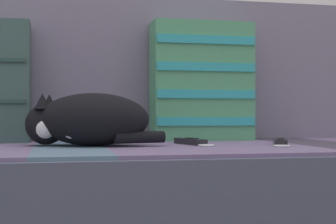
{
  "coord_description": "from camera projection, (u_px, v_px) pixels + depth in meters",
  "views": [
    {
      "loc": [
        -0.24,
        -1.45,
        0.48
      ],
      "look_at": [
        0.09,
        0.03,
        0.48
      ],
      "focal_mm": 55.0,
      "sensor_mm": 36.0,
      "label": 1
    }
  ],
  "objects": [
    {
      "name": "sleeping_cat",
      "position": [
        85.0,
        120.0,
        1.51
      ],
      "size": [
        0.4,
        0.29,
        0.16
      ],
      "color": "black",
      "rests_on": "couch"
    },
    {
      "name": "sofa_backrest",
      "position": [
        120.0,
        69.0,
        1.94
      ],
      "size": [
        1.86,
        0.14,
        0.53
      ],
      "color": "slate",
      "rests_on": "couch"
    },
    {
      "name": "game_remote_near",
      "position": [
        191.0,
        142.0,
        1.58
      ],
      "size": [
        0.09,
        0.2,
        0.02
      ],
      "color": "black",
      "rests_on": "couch"
    },
    {
      "name": "game_remote_far",
      "position": [
        280.0,
        142.0,
        1.57
      ],
      "size": [
        0.12,
        0.2,
        0.02
      ],
      "color": "black",
      "rests_on": "couch"
    },
    {
      "name": "throw_pillow_striped",
      "position": [
        202.0,
        82.0,
        1.85
      ],
      "size": [
        0.36,
        0.14,
        0.42
      ],
      "color": "#4C9366",
      "rests_on": "couch"
    },
    {
      "name": "couch",
      "position": [
        135.0,
        209.0,
        1.57
      ],
      "size": [
        1.9,
        0.89,
        0.38
      ],
      "color": "gray",
      "rests_on": "ground_plane"
    }
  ]
}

